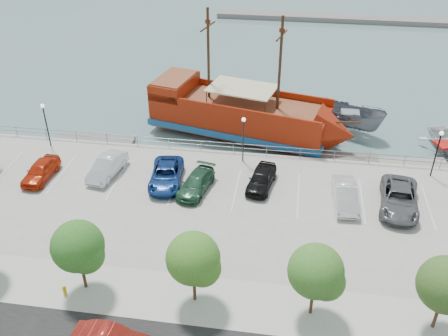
# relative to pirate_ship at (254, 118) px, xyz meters

# --- Properties ---
(ground) EXTENTS (160.00, 160.00, 0.00)m
(ground) POSITION_rel_pirate_ship_xyz_m (-0.31, -12.77, -2.16)
(ground) COLOR slate
(sidewalk) EXTENTS (100.00, 4.00, 0.05)m
(sidewalk) POSITION_rel_pirate_ship_xyz_m (-0.31, -22.77, -1.14)
(sidewalk) COLOR beige
(sidewalk) RESTS_ON land_slab
(seawall_railing) EXTENTS (50.00, 0.06, 1.00)m
(seawall_railing) POSITION_rel_pirate_ship_xyz_m (-0.31, -4.97, -0.63)
(seawall_railing) COLOR slate
(seawall_railing) RESTS_ON land_slab
(far_shore) EXTENTS (40.00, 3.00, 0.80)m
(far_shore) POSITION_rel_pirate_ship_xyz_m (9.69, 42.23, -1.76)
(far_shore) COLOR slate
(far_shore) RESTS_ON ground
(pirate_ship) EXTENTS (20.80, 9.96, 12.88)m
(pirate_ship) POSITION_rel_pirate_ship_xyz_m (0.00, 0.00, 0.00)
(pirate_ship) COLOR maroon
(pirate_ship) RESTS_ON ground
(patrol_boat) EXTENTS (7.74, 5.63, 2.82)m
(patrol_boat) POSITION_rel_pirate_ship_xyz_m (9.43, 2.57, -0.75)
(patrol_boat) COLOR slate
(patrol_boat) RESTS_ON ground
(dock_west) EXTENTS (7.69, 2.81, 0.43)m
(dock_west) POSITION_rel_pirate_ship_xyz_m (-15.14, -3.57, -1.94)
(dock_west) COLOR slate
(dock_west) RESTS_ON ground
(dock_mid) EXTENTS (7.87, 2.82, 0.44)m
(dock_mid) POSITION_rel_pirate_ship_xyz_m (8.00, -3.57, -1.94)
(dock_mid) COLOR #676257
(dock_mid) RESTS_ON ground
(dock_east) EXTENTS (7.74, 3.17, 0.43)m
(dock_east) POSITION_rel_pirate_ship_xyz_m (14.23, -3.57, -1.94)
(dock_east) COLOR gray
(dock_east) RESTS_ON ground
(fire_hydrant) EXTENTS (0.24, 0.24, 0.70)m
(fire_hydrant) POSITION_rel_pirate_ship_xyz_m (-9.34, -23.57, -0.78)
(fire_hydrant) COLOR #EAAA02
(fire_hydrant) RESTS_ON sidewalk
(lamp_post_left) EXTENTS (0.36, 0.36, 4.28)m
(lamp_post_left) POSITION_rel_pirate_ship_xyz_m (-18.31, -6.27, 1.78)
(lamp_post_left) COLOR black
(lamp_post_left) RESTS_ON land_slab
(lamp_post_mid) EXTENTS (0.36, 0.36, 4.28)m
(lamp_post_mid) POSITION_rel_pirate_ship_xyz_m (-0.31, -6.27, 1.78)
(lamp_post_mid) COLOR black
(lamp_post_mid) RESTS_ON land_slab
(lamp_post_right) EXTENTS (0.36, 0.36, 4.28)m
(lamp_post_right) POSITION_rel_pirate_ship_xyz_m (15.69, -6.27, 1.78)
(lamp_post_right) COLOR black
(lamp_post_right) RESTS_ON land_slab
(tree_c) EXTENTS (3.30, 3.20, 5.00)m
(tree_c) POSITION_rel_pirate_ship_xyz_m (-8.17, -22.84, 2.14)
(tree_c) COLOR #473321
(tree_c) RESTS_ON sidewalk
(tree_d) EXTENTS (3.30, 3.20, 5.00)m
(tree_d) POSITION_rel_pirate_ship_xyz_m (-1.17, -22.84, 2.14)
(tree_d) COLOR #473321
(tree_d) RESTS_ON sidewalk
(tree_e) EXTENTS (3.30, 3.20, 5.00)m
(tree_e) POSITION_rel_pirate_ship_xyz_m (5.83, -22.84, 2.14)
(tree_e) COLOR #473321
(tree_e) RESTS_ON sidewalk
(parked_car_a) EXTENTS (1.99, 4.51, 1.51)m
(parked_car_a) POSITION_rel_pirate_ship_xyz_m (-16.66, -11.51, -0.40)
(parked_car_a) COLOR #B5270B
(parked_car_a) RESTS_ON land_slab
(parked_car_b) EXTENTS (2.37, 4.93, 1.56)m
(parked_car_b) POSITION_rel_pirate_ship_xyz_m (-11.37, -10.13, -0.38)
(parked_car_b) COLOR silver
(parked_car_b) RESTS_ON land_slab
(parked_car_c) EXTENTS (3.18, 5.73, 1.52)m
(parked_car_c) POSITION_rel_pirate_ship_xyz_m (-6.13, -10.61, -0.40)
(parked_car_c) COLOR navy
(parked_car_c) RESTS_ON land_slab
(parked_car_d) EXTENTS (2.85, 5.06, 1.39)m
(parked_car_d) POSITION_rel_pirate_ship_xyz_m (-3.50, -11.34, -0.47)
(parked_car_d) COLOR #224C33
(parked_car_d) RESTS_ON land_slab
(parked_car_e) EXTENTS (2.54, 4.77, 1.55)m
(parked_car_e) POSITION_rel_pirate_ship_xyz_m (1.64, -9.98, -0.39)
(parked_car_e) COLOR black
(parked_car_e) RESTS_ON land_slab
(parked_car_f) EXTENTS (2.01, 4.89, 1.58)m
(parked_car_f) POSITION_rel_pirate_ship_xyz_m (8.25, -11.35, -0.37)
(parked_car_f) COLOR silver
(parked_car_f) RESTS_ON land_slab
(parked_car_g) EXTENTS (3.48, 6.29, 1.67)m
(parked_car_g) POSITION_rel_pirate_ship_xyz_m (12.29, -11.27, -0.32)
(parked_car_g) COLOR #5A5A5D
(parked_car_g) RESTS_ON land_slab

